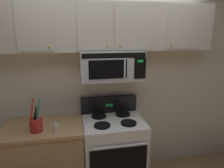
{
  "coord_description": "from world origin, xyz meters",
  "views": [
    {
      "loc": [
        -0.49,
        -1.93,
        1.99
      ],
      "look_at": [
        0.0,
        0.49,
        1.35
      ],
      "focal_mm": 33.4,
      "sensor_mm": 36.0,
      "label": 1
    }
  ],
  "objects_px": {
    "stove_range": "(113,151)",
    "salt_shaker": "(56,128)",
    "over_range_microwave": "(111,65)",
    "utensil_crock_red": "(36,123)"
  },
  "relations": [
    {
      "from": "over_range_microwave",
      "to": "stove_range",
      "type": "bearing_deg",
      "value": -89.86
    },
    {
      "from": "stove_range",
      "to": "over_range_microwave",
      "type": "bearing_deg",
      "value": 90.14
    },
    {
      "from": "salt_shaker",
      "to": "utensil_crock_red",
      "type": "bearing_deg",
      "value": 167.04
    },
    {
      "from": "stove_range",
      "to": "salt_shaker",
      "type": "bearing_deg",
      "value": -165.86
    },
    {
      "from": "over_range_microwave",
      "to": "salt_shaker",
      "type": "height_order",
      "value": "over_range_microwave"
    },
    {
      "from": "stove_range",
      "to": "salt_shaker",
      "type": "xyz_separation_m",
      "value": [
        -0.68,
        -0.17,
        0.48
      ]
    },
    {
      "from": "over_range_microwave",
      "to": "utensil_crock_red",
      "type": "bearing_deg",
      "value": -164.88
    },
    {
      "from": "over_range_microwave",
      "to": "salt_shaker",
      "type": "bearing_deg",
      "value": -157.09
    },
    {
      "from": "stove_range",
      "to": "utensil_crock_red",
      "type": "distance_m",
      "value": 1.04
    },
    {
      "from": "stove_range",
      "to": "salt_shaker",
      "type": "height_order",
      "value": "stove_range"
    }
  ]
}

